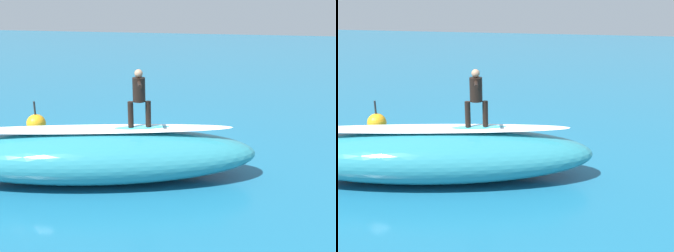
% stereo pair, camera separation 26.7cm
% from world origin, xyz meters
% --- Properties ---
extents(ground_plane, '(120.00, 120.00, 0.00)m').
position_xyz_m(ground_plane, '(0.00, 0.00, 0.00)').
color(ground_plane, '#196084').
extents(wave_crest, '(9.84, 5.29, 1.56)m').
position_xyz_m(wave_crest, '(-0.05, 2.60, 0.78)').
color(wave_crest, teal).
rests_on(wave_crest, ground_plane).
extents(wave_foam_lip, '(7.98, 3.30, 0.08)m').
position_xyz_m(wave_foam_lip, '(-0.05, 2.60, 1.60)').
color(wave_foam_lip, white).
rests_on(wave_foam_lip, wave_crest).
extents(surfboard_riding, '(2.26, 1.29, 0.09)m').
position_xyz_m(surfboard_riding, '(-1.29, 2.21, 1.60)').
color(surfboard_riding, '#33B2D1').
rests_on(surfboard_riding, wave_crest).
extents(surfer_riding, '(0.70, 1.52, 1.68)m').
position_xyz_m(surfer_riding, '(-1.29, 2.21, 2.63)').
color(surfer_riding, black).
rests_on(surfer_riding, surfboard_riding).
extents(surfboard_paddling, '(2.11, 1.93, 0.09)m').
position_xyz_m(surfboard_paddling, '(-2.21, -0.70, 0.04)').
color(surfboard_paddling, '#EAE5C6').
rests_on(surfboard_paddling, ground_plane).
extents(surfer_paddling, '(1.31, 1.18, 0.29)m').
position_xyz_m(surfer_paddling, '(-2.30, -0.63, 0.21)').
color(surfer_paddling, black).
rests_on(surfer_paddling, surfboard_paddling).
extents(buoy_marker, '(0.78, 0.78, 1.32)m').
position_xyz_m(buoy_marker, '(4.32, -0.90, 0.39)').
color(buoy_marker, orange).
rests_on(buoy_marker, ground_plane).
extents(foam_patch_near, '(0.83, 1.04, 0.10)m').
position_xyz_m(foam_patch_near, '(0.75, 2.78, 0.05)').
color(foam_patch_near, white).
rests_on(foam_patch_near, ground_plane).
extents(foam_patch_mid, '(0.72, 0.54, 0.11)m').
position_xyz_m(foam_patch_mid, '(1.69, 2.39, 0.05)').
color(foam_patch_mid, white).
rests_on(foam_patch_mid, ground_plane).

